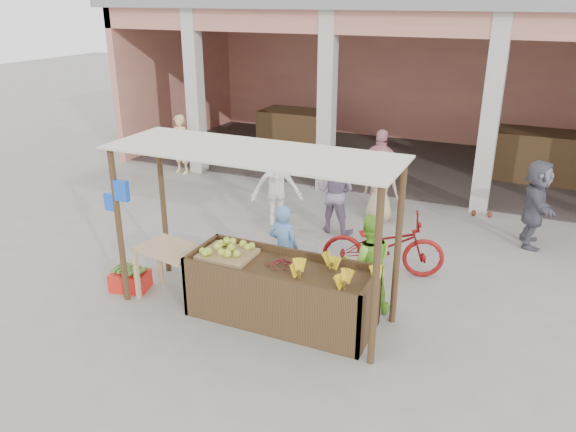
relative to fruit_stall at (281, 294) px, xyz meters
The scene contains 21 objects.
ground 0.64m from the fruit_stall, behind, with size 60.00×60.00×0.00m, color gray.
market_building 9.23m from the fruit_stall, 92.86° to the left, with size 14.40×6.40×4.20m.
fruit_stall is the anchor object (origin of this frame).
stall_awning 1.66m from the fruit_stall, behind, with size 4.09×1.35×2.39m.
banana_heap 0.94m from the fruit_stall, ahead, with size 1.10×0.60×0.20m, color yellow, non-canonical shape.
melon_tray 0.99m from the fruit_stall, behind, with size 0.74×0.64×0.20m.
berry_heap 0.47m from the fruit_stall, 100.06° to the left, with size 0.40×0.33×0.13m, color maroon.
side_table 1.79m from the fruit_stall, behind, with size 1.10×0.84×0.80m.
papaya_pile 1.83m from the fruit_stall, behind, with size 0.63×0.36×0.18m, color #4E8E2E, non-canonical shape.
red_crate 2.52m from the fruit_stall, behind, with size 0.56×0.40×0.29m, color red.
plantain_bundle 2.51m from the fruit_stall, behind, with size 0.42×0.29×0.08m, color #518430, non-canonical shape.
produce_sacks 5.78m from the fruit_stall, 68.56° to the left, with size 0.71×0.66×0.54m.
vendor_blue 0.91m from the fruit_stall, 112.03° to the left, with size 0.57×0.41×1.51m, color #6296D7.
vendor_green 1.32m from the fruit_stall, 37.38° to the left, with size 0.75×0.43×1.56m, color #86D538.
motorcycle 2.16m from the fruit_stall, 64.72° to the left, with size 2.05×0.71×1.07m, color maroon.
shopper_a 3.54m from the fruit_stall, 116.44° to the left, with size 1.10×0.55×1.72m, color silver.
shopper_b 4.94m from the fruit_stall, 89.75° to the left, with size 1.08×0.57×1.83m, color #D3838E.
shopper_c 4.27m from the fruit_stall, 87.14° to the left, with size 0.78×0.50×1.61m, color tan.
shopper_d 5.22m from the fruit_stall, 53.78° to the left, with size 1.57×0.65×1.70m, color #545360.
shopper_e 7.52m from the fruit_stall, 134.94° to the left, with size 0.58×0.44×1.56m, color #EDCA83.
shopper_f 3.39m from the fruit_stall, 97.17° to the left, with size 0.86×0.49×1.75m, color slate.
Camera 1 is at (3.43, -6.20, 4.28)m, focal length 35.00 mm.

